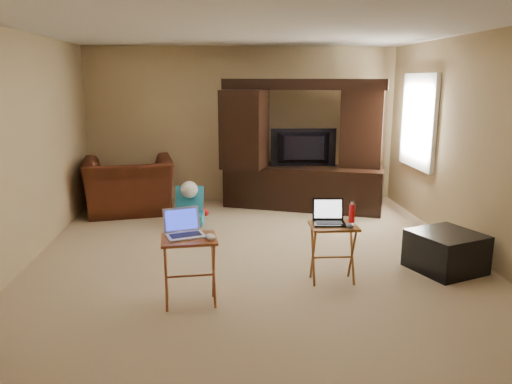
{
  "coord_description": "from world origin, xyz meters",
  "views": [
    {
      "loc": [
        -0.39,
        -5.42,
        1.99
      ],
      "look_at": [
        0.0,
        -0.2,
        0.8
      ],
      "focal_mm": 35.0,
      "sensor_mm": 36.0,
      "label": 1
    }
  ],
  "objects": [
    {
      "name": "plush_toy",
      "position": [
        -0.71,
        1.57,
        0.18
      ],
      "size": [
        0.32,
        0.26,
        0.35
      ],
      "primitive_type": null,
      "color": "red",
      "rests_on": "floor"
    },
    {
      "name": "recliner",
      "position": [
        -1.75,
        2.06,
        0.41
      ],
      "size": [
        1.45,
        1.32,
        0.83
      ],
      "primitive_type": "imported",
      "rotation": [
        0.0,
        0.0,
        3.32
      ],
      "color": "#44180E",
      "rests_on": "floor"
    },
    {
      "name": "wall_back",
      "position": [
        0.0,
        2.75,
        1.25
      ],
      "size": [
        5.0,
        0.0,
        5.0
      ],
      "primitive_type": "plane",
      "rotation": [
        1.57,
        0.0,
        0.0
      ],
      "color": "tan",
      "rests_on": "ground"
    },
    {
      "name": "wall_left",
      "position": [
        -2.5,
        0.0,
        1.25
      ],
      "size": [
        0.0,
        5.5,
        5.5
      ],
      "primitive_type": "plane",
      "rotation": [
        1.57,
        0.0,
        1.57
      ],
      "color": "tan",
      "rests_on": "ground"
    },
    {
      "name": "laptop_left",
      "position": [
        -0.7,
        -1.18,
        0.75
      ],
      "size": [
        0.4,
        0.36,
        0.24
      ],
      "primitive_type": "cube",
      "rotation": [
        0.0,
        0.0,
        0.32
      ],
      "color": "silver",
      "rests_on": "tray_table_left"
    },
    {
      "name": "tray_table_left",
      "position": [
        -0.67,
        -1.21,
        0.31
      ],
      "size": [
        0.52,
        0.43,
        0.63
      ],
      "primitive_type": "cube",
      "rotation": [
        0.0,
        0.0,
        0.1
      ],
      "color": "#9B4D25",
      "rests_on": "floor"
    },
    {
      "name": "ottoman",
      "position": [
        1.99,
        -0.58,
        0.21
      ],
      "size": [
        0.83,
        0.83,
        0.41
      ],
      "primitive_type": "cube",
      "rotation": [
        0.0,
        0.0,
        0.37
      ],
      "color": "black",
      "rests_on": "floor"
    },
    {
      "name": "laptop_right",
      "position": [
        0.68,
        -0.78,
        0.71
      ],
      "size": [
        0.33,
        0.28,
        0.24
      ],
      "primitive_type": "cube",
      "rotation": [
        0.0,
        0.0,
        -0.08
      ],
      "color": "black",
      "rests_on": "tray_table_right"
    },
    {
      "name": "television",
      "position": [
        0.91,
        2.09,
        0.96
      ],
      "size": [
        1.02,
        0.18,
        0.58
      ],
      "primitive_type": "imported",
      "rotation": [
        0.0,
        0.0,
        3.09
      ],
      "color": "black",
      "rests_on": "entertainment_center"
    },
    {
      "name": "mouse_left",
      "position": [
        -0.48,
        -1.28,
        0.65
      ],
      "size": [
        0.12,
        0.15,
        0.05
      ],
      "primitive_type": "ellipsoid",
      "rotation": [
        0.0,
        0.0,
        0.39
      ],
      "color": "white",
      "rests_on": "tray_table_left"
    },
    {
      "name": "ceiling",
      "position": [
        0.0,
        0.0,
        2.5
      ],
      "size": [
        5.5,
        5.5,
        0.0
      ],
      "primitive_type": "plane",
      "rotation": [
        3.14,
        0.0,
        0.0
      ],
      "color": "silver",
      "rests_on": "ground"
    },
    {
      "name": "child_rocker",
      "position": [
        -0.82,
        1.37,
        0.26
      ],
      "size": [
        0.43,
        0.48,
        0.52
      ],
      "primitive_type": null,
      "rotation": [
        0.0,
        0.0,
        -0.09
      ],
      "color": "#1A6D90",
      "rests_on": "floor"
    },
    {
      "name": "entertainment_center",
      "position": [
        0.91,
        2.13,
        1.0
      ],
      "size": [
        2.5,
        1.41,
        1.99
      ],
      "primitive_type": "cube",
      "rotation": [
        0.0,
        0.0,
        -0.35
      ],
      "color": "black",
      "rests_on": "floor"
    },
    {
      "name": "water_bottle",
      "position": [
        0.92,
        -0.72,
        0.68
      ],
      "size": [
        0.06,
        0.06,
        0.18
      ],
      "primitive_type": "cylinder",
      "color": "red",
      "rests_on": "tray_table_right"
    },
    {
      "name": "floor",
      "position": [
        0.0,
        0.0,
        0.0
      ],
      "size": [
        5.5,
        5.5,
        0.0
      ],
      "primitive_type": "plane",
      "color": "tan",
      "rests_on": "ground"
    },
    {
      "name": "tray_table_right",
      "position": [
        0.72,
        -0.8,
        0.3
      ],
      "size": [
        0.46,
        0.37,
        0.59
      ],
      "primitive_type": "cube",
      "rotation": [
        0.0,
        0.0,
        -0.0
      ],
      "color": "#985524",
      "rests_on": "floor"
    },
    {
      "name": "wall_front",
      "position": [
        0.0,
        -2.75,
        1.25
      ],
      "size": [
        5.0,
        0.0,
        5.0
      ],
      "primitive_type": "plane",
      "rotation": [
        -1.57,
        0.0,
        0.0
      ],
      "color": "tan",
      "rests_on": "ground"
    },
    {
      "name": "mouse_right",
      "position": [
        0.85,
        -0.92,
        0.62
      ],
      "size": [
        0.09,
        0.13,
        0.05
      ],
      "primitive_type": "ellipsoid",
      "rotation": [
        0.0,
        0.0,
        -0.09
      ],
      "color": "#3C3D41",
      "rests_on": "tray_table_right"
    },
    {
      "name": "push_toy",
      "position": [
        1.35,
        2.05,
        0.2
      ],
      "size": [
        0.58,
        0.45,
        0.41
      ],
      "primitive_type": null,
      "rotation": [
        0.0,
        0.0,
        -0.11
      ],
      "color": "blue",
      "rests_on": "floor"
    },
    {
      "name": "window_frame",
      "position": [
        2.46,
        1.55,
        1.4
      ],
      "size": [
        0.06,
        1.14,
        1.34
      ],
      "primitive_type": "cube",
      "color": "white",
      "rests_on": "ground"
    },
    {
      "name": "wall_right",
      "position": [
        2.5,
        0.0,
        1.25
      ],
      "size": [
        0.0,
        5.5,
        5.5
      ],
      "primitive_type": "plane",
      "rotation": [
        1.57,
        0.0,
        -1.57
      ],
      "color": "tan",
      "rests_on": "ground"
    },
    {
      "name": "window_pane",
      "position": [
        2.48,
        1.55,
        1.4
      ],
      "size": [
        0.0,
        1.2,
        1.2
      ],
      "primitive_type": "plane",
      "rotation": [
        1.57,
        0.0,
        -1.57
      ],
      "color": "white",
      "rests_on": "ground"
    }
  ]
}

